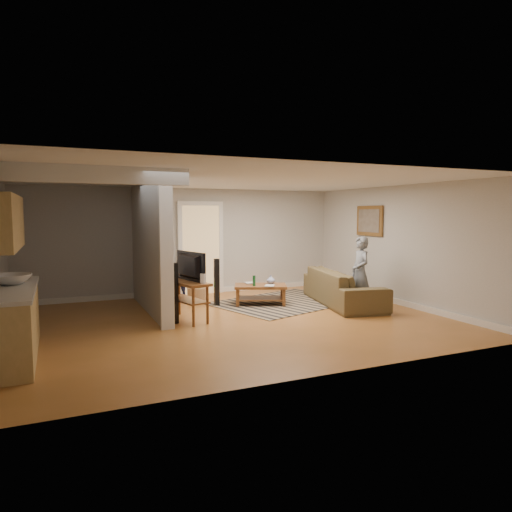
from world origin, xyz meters
The scene contains 11 objects.
ground centered at (0.00, 0.00, 0.00)m, with size 7.50×7.50×0.00m, color #9A6127.
room_shell centered at (-1.07, 0.43, 1.46)m, with size 7.54×6.02×2.52m.
area_rug centered at (1.64, 1.16, 0.01)m, with size 2.89×2.11×0.01m, color black.
sofa centered at (2.68, 0.50, 0.00)m, with size 2.49×0.97×0.73m, color #4A4125.
coffee_table centered at (1.07, 1.16, 0.33)m, with size 1.24×0.99×0.64m.
tv_console centered at (-0.74, 0.40, 0.65)m, with size 0.71×1.20×0.97m.
speaker_left centered at (-1.00, 0.24, 0.53)m, with size 0.11×0.11×1.06m, color black.
speaker_right centered at (0.17, 1.40, 0.49)m, with size 0.10×0.10×0.99m, color black.
toy_basket centered at (-0.03, 2.14, 0.16)m, with size 0.44×0.44×0.39m.
child centered at (2.81, 0.09, 0.00)m, with size 0.53×0.35×1.45m, color gray.
toddler centered at (-0.27, 2.70, 0.00)m, with size 0.44×0.34×0.91m, color #1B1D38.
Camera 1 is at (-2.83, -7.48, 1.91)m, focal length 32.00 mm.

